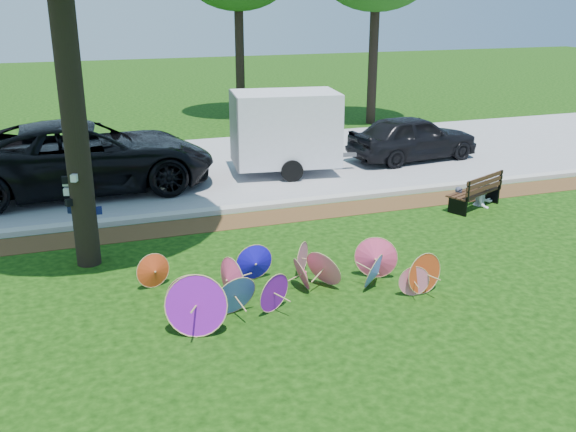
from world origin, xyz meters
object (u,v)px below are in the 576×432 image
object	(u,v)px
cargo_trailer	(286,128)
dark_pickup	(413,138)
person_left	(460,188)
parasol_pile	(281,279)
person_right	(486,180)
park_bench	(473,191)
black_van	(85,157)

from	to	relation	value
cargo_trailer	dark_pickup	bearing A→B (deg)	10.97
person_left	dark_pickup	bearing A→B (deg)	80.24
parasol_pile	person_right	distance (m)	6.98
cargo_trailer	park_bench	distance (m)	5.53
parasol_pile	black_van	bearing A→B (deg)	109.70
cargo_trailer	black_van	bearing A→B (deg)	-172.52
cargo_trailer	person_left	xyz separation A→B (m)	(2.84, -4.38, -0.79)
dark_pickup	person_left	size ratio (longest dim) A/B	4.01
black_van	person_left	bearing A→B (deg)	-119.62
park_bench	person_right	size ratio (longest dim) A/B	1.27
parasol_pile	black_van	size ratio (longest dim) A/B	0.76
black_van	person_right	bearing A→B (deg)	-117.72
person_right	parasol_pile	bearing A→B (deg)	-172.77
cargo_trailer	park_bench	bearing A→B (deg)	-46.34
park_bench	cargo_trailer	bearing A→B (deg)	101.83
parasol_pile	park_bench	bearing A→B (deg)	28.16
parasol_pile	cargo_trailer	size ratio (longest dim) A/B	1.73
black_van	person_left	size ratio (longest dim) A/B	6.41
parasol_pile	cargo_trailer	xyz separation A→B (m)	(2.67, 7.56, 0.93)
park_bench	person_right	world-z (taller)	person_right
parasol_pile	person_right	world-z (taller)	person_right
dark_pickup	park_bench	xyz separation A→B (m)	(-1.00, -4.65, -0.28)
dark_pickup	person_left	world-z (taller)	dark_pickup
dark_pickup	park_bench	bearing A→B (deg)	161.95
park_bench	person_left	size ratio (longest dim) A/B	1.57
parasol_pile	person_right	size ratio (longest dim) A/B	3.95
cargo_trailer	park_bench	xyz separation A→B (m)	(3.19, -4.43, -0.88)
person_left	person_right	bearing A→B (deg)	6.56
person_left	park_bench	bearing A→B (deg)	-1.57
person_left	person_right	xyz separation A→B (m)	(0.70, 0.00, 0.12)
parasol_pile	person_left	distance (m)	6.37
park_bench	person_right	bearing A→B (deg)	-15.81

